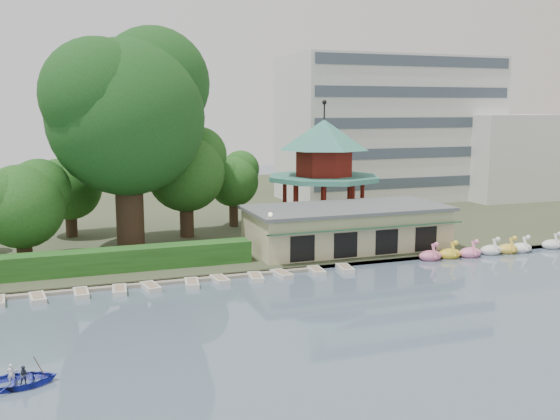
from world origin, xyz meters
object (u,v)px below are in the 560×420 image
boathouse (347,227)px  pavilion (324,163)px  dock (107,286)px  big_tree (128,106)px  rowboat_with_passengers (18,376)px

boathouse → pavilion: (2.00, 10.03, 5.11)m
dock → boathouse: boathouse is taller
pavilion → big_tree: big_tree is taller
pavilion → big_tree: bearing=-169.7°
dock → pavilion: size_ratio=2.52×
dock → big_tree: 17.59m
boathouse → rowboat_with_passengers: bearing=-143.0°
dock → big_tree: (3.19, 11.03, 13.33)m
boathouse → pavilion: size_ratio=1.38×
boathouse → big_tree: big_tree is taller
dock → pavilion: pavilion is taller
rowboat_with_passengers → pavilion: bearing=46.3°
big_tree → rowboat_with_passengers: big_tree is taller
big_tree → rowboat_with_passengers: 31.01m
pavilion → dock: bearing=-148.3°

